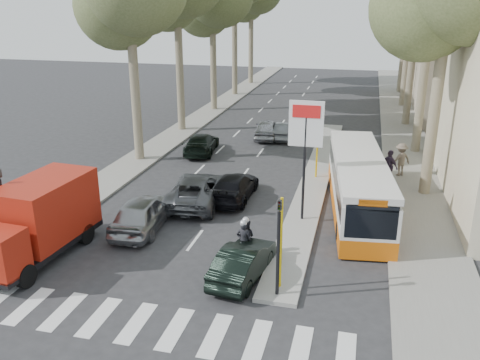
# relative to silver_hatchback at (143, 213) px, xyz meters

# --- Properties ---
(ground) EXTENTS (120.00, 120.00, 0.00)m
(ground) POSITION_rel_silver_hatchback_xyz_m (3.50, -2.56, -0.77)
(ground) COLOR #28282B
(ground) RESTS_ON ground
(sidewalk_right) EXTENTS (3.20, 70.00, 0.12)m
(sidewalk_right) POSITION_rel_silver_hatchback_xyz_m (12.10, 22.44, -0.71)
(sidewalk_right) COLOR gray
(sidewalk_right) RESTS_ON ground
(median_left) EXTENTS (2.40, 64.00, 0.12)m
(median_left) POSITION_rel_silver_hatchback_xyz_m (-4.50, 25.44, -0.71)
(median_left) COLOR gray
(median_left) RESTS_ON ground
(traffic_island) EXTENTS (1.50, 26.00, 0.16)m
(traffic_island) POSITION_rel_silver_hatchback_xyz_m (6.75, 8.44, -0.69)
(traffic_island) COLOR gray
(traffic_island) RESTS_ON ground
(billboard) EXTENTS (1.50, 12.10, 5.60)m
(billboard) POSITION_rel_silver_hatchback_xyz_m (6.75, 2.44, 2.93)
(billboard) COLOR yellow
(billboard) RESTS_ON ground
(traffic_light_island) EXTENTS (0.16, 0.41, 3.60)m
(traffic_light_island) POSITION_rel_silver_hatchback_xyz_m (6.75, -4.06, 1.71)
(traffic_light_island) COLOR black
(traffic_light_island) RESTS_ON ground
(traffic_light_left) EXTENTS (0.16, 0.41, 3.60)m
(traffic_light_left) POSITION_rel_silver_hatchback_xyz_m (-4.10, -3.56, 1.71)
(traffic_light_left) COLOR black
(traffic_light_left) RESTS_ON ground
(silver_hatchback) EXTENTS (2.13, 4.66, 1.55)m
(silver_hatchback) POSITION_rel_silver_hatchback_xyz_m (0.00, 0.00, 0.00)
(silver_hatchback) COLOR #96989D
(silver_hatchback) RESTS_ON ground
(dark_hatchback) EXTENTS (1.85, 4.03, 1.28)m
(dark_hatchback) POSITION_rel_silver_hatchback_xyz_m (5.30, -2.99, -0.13)
(dark_hatchback) COLOR black
(dark_hatchback) RESTS_ON ground
(queue_car_a) EXTENTS (2.95, 5.42, 1.44)m
(queue_car_a) POSITION_rel_silver_hatchback_xyz_m (1.34, 3.44, -0.05)
(queue_car_a) COLOR #47494E
(queue_car_a) RESTS_ON ground
(queue_car_b) EXTENTS (1.86, 4.54, 1.32)m
(queue_car_b) POSITION_rel_silver_hatchback_xyz_m (3.00, 4.44, -0.12)
(queue_car_b) COLOR black
(queue_car_b) RESTS_ON ground
(queue_car_c) EXTENTS (2.08, 4.24, 1.39)m
(queue_car_c) POSITION_rel_silver_hatchback_xyz_m (2.27, 16.69, -0.08)
(queue_car_c) COLOR #96989D
(queue_car_c) RESTS_ON ground
(queue_car_d) EXTENTS (1.32, 3.74, 1.23)m
(queue_car_d) POSITION_rel_silver_hatchback_xyz_m (3.65, 16.82, -0.16)
(queue_car_d) COLOR #505458
(queue_car_d) RESTS_ON ground
(queue_car_e) EXTENTS (2.37, 4.68, 1.30)m
(queue_car_e) POSITION_rel_silver_hatchback_xyz_m (-1.19, 11.92, -0.12)
(queue_car_e) COLOR black
(queue_car_e) RESTS_ON ground
(red_truck) EXTENTS (2.56, 5.84, 3.04)m
(red_truck) POSITION_rel_silver_hatchback_xyz_m (-2.79, -3.35, 0.83)
(red_truck) COLOR black
(red_truck) RESTS_ON ground
(city_bus) EXTENTS (3.45, 10.48, 2.71)m
(city_bus) POSITION_rel_silver_hatchback_xyz_m (9.12, 4.30, 0.65)
(city_bus) COLOR #CE5B0B
(city_bus) RESTS_ON ground
(motorcycle) EXTENTS (0.74, 2.05, 1.74)m
(motorcycle) POSITION_rel_silver_hatchback_xyz_m (5.01, -1.58, 0.02)
(motorcycle) COLOR black
(motorcycle) RESTS_ON ground
(pedestrian_near) EXTENTS (1.16, 1.14, 1.87)m
(pedestrian_near) POSITION_rel_silver_hatchback_xyz_m (10.70, 8.50, 0.28)
(pedestrian_near) COLOR #3F3048
(pedestrian_near) RESTS_ON sidewalk_right
(pedestrian_far) EXTENTS (1.32, 1.12, 1.89)m
(pedestrian_far) POSITION_rel_silver_hatchback_xyz_m (11.36, 10.01, 0.29)
(pedestrian_far) COLOR #6C5F51
(pedestrian_far) RESTS_ON sidewalk_right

